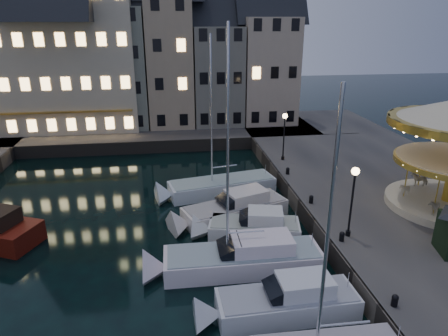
{
  "coord_description": "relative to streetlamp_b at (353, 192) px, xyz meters",
  "views": [
    {
      "loc": [
        -2.68,
        -17.97,
        12.89
      ],
      "look_at": [
        1.0,
        8.0,
        3.2
      ],
      "focal_mm": 32.0,
      "sensor_mm": 36.0,
      "label": 1
    }
  ],
  "objects": [
    {
      "name": "ground",
      "position": [
        -7.2,
        -1.0,
        -4.02
      ],
      "size": [
        160.0,
        160.0,
        0.0
      ],
      "primitive_type": "plane",
      "color": "black",
      "rests_on": "ground"
    },
    {
      "name": "quay_east",
      "position": [
        6.8,
        5.0,
        -3.37
      ],
      "size": [
        16.0,
        56.0,
        1.3
      ],
      "primitive_type": "cube",
      "color": "#474442",
      "rests_on": "ground"
    },
    {
      "name": "quay_north",
      "position": [
        -15.2,
        27.0,
        -3.37
      ],
      "size": [
        44.0,
        12.0,
        1.3
      ],
      "primitive_type": "cube",
      "color": "#474442",
      "rests_on": "ground"
    },
    {
      "name": "quaywall_e",
      "position": [
        -1.2,
        5.0,
        -3.37
      ],
      "size": [
        0.15,
        44.0,
        1.3
      ],
      "primitive_type": "cube",
      "color": "#47423A",
      "rests_on": "ground"
    },
    {
      "name": "quaywall_n",
      "position": [
        -13.2,
        21.0,
        -3.37
      ],
      "size": [
        48.0,
        0.15,
        1.3
      ],
      "primitive_type": "cube",
      "color": "#47423A",
      "rests_on": "ground"
    },
    {
      "name": "streetlamp_b",
      "position": [
        0.0,
        0.0,
        0.0
      ],
      "size": [
        0.44,
        0.44,
        4.17
      ],
      "color": "black",
      "rests_on": "quay_east"
    },
    {
      "name": "streetlamp_c",
      "position": [
        0.0,
        13.5,
        0.0
      ],
      "size": [
        0.44,
        0.44,
        4.17
      ],
      "color": "black",
      "rests_on": "quay_east"
    },
    {
      "name": "bollard_a",
      "position": [
        -0.6,
        -6.0,
        -2.41
      ],
      "size": [
        0.3,
        0.3,
        0.57
      ],
      "color": "black",
      "rests_on": "quay_east"
    },
    {
      "name": "bollard_b",
      "position": [
        -0.6,
        -0.5,
        -2.41
      ],
      "size": [
        0.3,
        0.3,
        0.57
      ],
      "color": "black",
      "rests_on": "quay_east"
    },
    {
      "name": "bollard_c",
      "position": [
        -0.6,
        4.5,
        -2.41
      ],
      "size": [
        0.3,
        0.3,
        0.57
      ],
      "color": "black",
      "rests_on": "quay_east"
    },
    {
      "name": "bollard_d",
      "position": [
        -0.6,
        10.0,
        -2.41
      ],
      "size": [
        0.3,
        0.3,
        0.57
      ],
      "color": "black",
      "rests_on": "quay_east"
    },
    {
      "name": "townhouse_na",
      "position": [
        -26.7,
        29.0,
        3.76
      ],
      "size": [
        5.5,
        8.0,
        12.8
      ],
      "color": "slate",
      "rests_on": "quay_north"
    },
    {
      "name": "townhouse_nb",
      "position": [
        -21.25,
        29.0,
        4.26
      ],
      "size": [
        6.16,
        8.0,
        13.8
      ],
      "color": "slate",
      "rests_on": "quay_north"
    },
    {
      "name": "townhouse_nc",
      "position": [
        -15.2,
        29.0,
        4.76
      ],
      "size": [
        6.82,
        8.0,
        14.8
      ],
      "color": "slate",
      "rests_on": "quay_north"
    },
    {
      "name": "townhouse_nd",
      "position": [
        -9.45,
        29.0,
        5.26
      ],
      "size": [
        5.5,
        8.0,
        15.8
      ],
      "color": "tan",
      "rests_on": "quay_north"
    },
    {
      "name": "townhouse_ne",
      "position": [
        -4.0,
        29.0,
        3.76
      ],
      "size": [
        6.16,
        8.0,
        12.8
      ],
      "color": "slate",
      "rests_on": "quay_north"
    },
    {
      "name": "townhouse_nf",
      "position": [
        2.05,
        29.0,
        4.26
      ],
      "size": [
        6.82,
        8.0,
        13.8
      ],
      "color": "tan",
      "rests_on": "quay_north"
    },
    {
      "name": "hotel_corner",
      "position": [
        -21.2,
        29.0,
        5.76
      ],
      "size": [
        17.6,
        9.0,
        16.8
      ],
      "color": "beige",
      "rests_on": "quay_north"
    },
    {
      "name": "motorboat_b",
      "position": [
        -5.29,
        -4.41,
        -3.38
      ],
      "size": [
        7.56,
        2.33,
        2.15
      ],
      "color": "silver",
      "rests_on": "ground"
    },
    {
      "name": "motorboat_c",
      "position": [
        -6.62,
        -0.55,
        -3.34
      ],
      "size": [
        9.65,
        2.63,
        12.86
      ],
      "color": "silver",
      "rests_on": "ground"
    },
    {
      "name": "motorboat_d",
      "position": [
        -5.32,
        2.78,
        -3.38
      ],
      "size": [
        6.75,
        3.4,
        2.15
      ],
      "color": "silver",
      "rests_on": "ground"
    },
    {
      "name": "motorboat_e",
      "position": [
        -6.02,
        5.35,
        -3.37
      ],
      "size": [
        8.25,
        4.88,
        2.15
      ],
      "color": "silver",
      "rests_on": "ground"
    },
    {
      "name": "motorboat_f",
      "position": [
        -6.51,
        9.84,
        -3.49
      ],
      "size": [
        9.47,
        4.16,
        12.54
      ],
      "color": "silver",
      "rests_on": "ground"
    }
  ]
}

